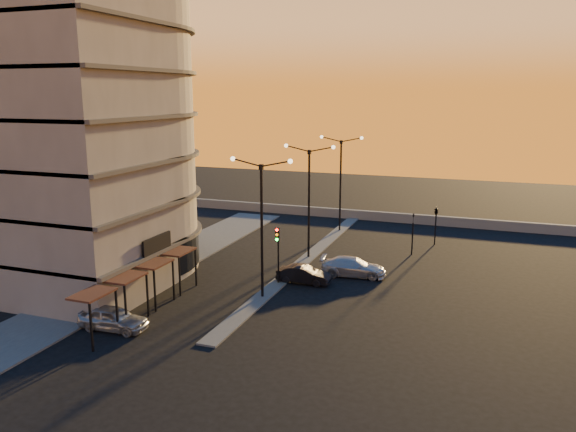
% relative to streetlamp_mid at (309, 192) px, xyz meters
% --- Properties ---
extents(ground, '(120.00, 120.00, 0.00)m').
position_rel_streetlamp_mid_xyz_m(ground, '(0.00, -10.00, -5.59)').
color(ground, black).
rests_on(ground, ground).
extents(sidewalk_west, '(5.00, 40.00, 0.12)m').
position_rel_streetlamp_mid_xyz_m(sidewalk_west, '(-10.50, -6.00, -5.53)').
color(sidewalk_west, '#494A47').
rests_on(sidewalk_west, ground).
extents(median, '(1.20, 36.00, 0.12)m').
position_rel_streetlamp_mid_xyz_m(median, '(0.00, 0.00, -5.53)').
color(median, '#494A47').
rests_on(median, ground).
extents(parapet, '(44.00, 0.50, 1.00)m').
position_rel_streetlamp_mid_xyz_m(parapet, '(2.00, 16.00, -5.09)').
color(parapet, slate).
rests_on(parapet, ground).
extents(building, '(14.35, 17.08, 25.00)m').
position_rel_streetlamp_mid_xyz_m(building, '(-14.00, -9.97, 6.32)').
color(building, slate).
rests_on(building, ground).
extents(streetlamp_near, '(4.32, 0.32, 9.51)m').
position_rel_streetlamp_mid_xyz_m(streetlamp_near, '(0.00, -10.00, 0.00)').
color(streetlamp_near, black).
rests_on(streetlamp_near, ground).
extents(streetlamp_mid, '(4.32, 0.32, 9.51)m').
position_rel_streetlamp_mid_xyz_m(streetlamp_mid, '(0.00, 0.00, 0.00)').
color(streetlamp_mid, black).
rests_on(streetlamp_mid, ground).
extents(streetlamp_far, '(4.32, 0.32, 9.51)m').
position_rel_streetlamp_mid_xyz_m(streetlamp_far, '(0.00, 10.00, 0.00)').
color(streetlamp_far, black).
rests_on(streetlamp_far, ground).
extents(traffic_light_main, '(0.28, 0.44, 4.25)m').
position_rel_streetlamp_mid_xyz_m(traffic_light_main, '(0.00, -7.13, -2.70)').
color(traffic_light_main, black).
rests_on(traffic_light_main, ground).
extents(signal_east_a, '(0.13, 0.16, 3.60)m').
position_rel_streetlamp_mid_xyz_m(signal_east_a, '(8.00, 4.00, -3.66)').
color(signal_east_a, black).
rests_on(signal_east_a, ground).
extents(signal_east_b, '(0.42, 1.99, 3.60)m').
position_rel_streetlamp_mid_xyz_m(signal_east_b, '(9.50, 8.00, -2.49)').
color(signal_east_b, black).
rests_on(signal_east_b, ground).
extents(car_hatchback, '(4.22, 1.91, 1.41)m').
position_rel_streetlamp_mid_xyz_m(car_hatchback, '(-6.16, -17.82, -4.89)').
color(car_hatchback, '#A4A8AC').
rests_on(car_hatchback, ground).
extents(car_sedan, '(3.95, 1.45, 1.29)m').
position_rel_streetlamp_mid_xyz_m(car_sedan, '(1.67, -6.18, -4.95)').
color(car_sedan, black).
rests_on(car_sedan, ground).
extents(car_wagon, '(5.13, 2.59, 1.43)m').
position_rel_streetlamp_mid_xyz_m(car_wagon, '(4.64, -3.33, -4.88)').
color(car_wagon, '#B8BCC0').
rests_on(car_wagon, ground).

